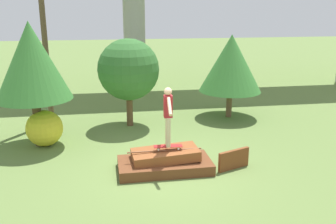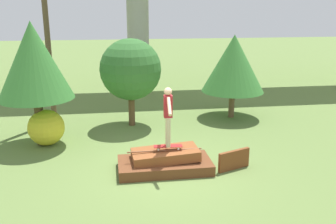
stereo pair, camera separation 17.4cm
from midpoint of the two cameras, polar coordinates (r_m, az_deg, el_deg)
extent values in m
plane|color=olive|center=(10.30, -0.99, -8.85)|extent=(80.00, 80.00, 0.00)
cube|color=brown|center=(10.25, -0.99, -8.14)|extent=(2.52, 1.26, 0.28)
cube|color=brown|center=(10.21, -0.92, -6.52)|extent=(1.85, 0.99, 0.35)
cylinder|color=brown|center=(10.07, -1.00, -5.89)|extent=(2.02, 0.04, 0.04)
cube|color=brown|center=(10.43, 9.51, -7.14)|extent=(0.96, 0.46, 0.54)
cube|color=maroon|center=(10.10, -0.50, -5.21)|extent=(0.78, 0.25, 0.01)
cylinder|color=silver|center=(10.24, 0.95, -5.24)|extent=(0.06, 0.03, 0.05)
cylinder|color=silver|center=(10.07, 1.09, -5.62)|extent=(0.06, 0.03, 0.05)
cylinder|color=silver|center=(10.18, -2.06, -5.36)|extent=(0.06, 0.03, 0.05)
cylinder|color=silver|center=(10.01, -1.98, -5.75)|extent=(0.06, 0.03, 0.05)
cylinder|color=#C6B78E|center=(10.04, -0.55, -2.84)|extent=(0.12, 0.12, 0.81)
cylinder|color=#C6B78E|center=(9.88, -0.45, -3.16)|extent=(0.12, 0.12, 0.81)
cube|color=maroon|center=(9.75, -0.51, 0.87)|extent=(0.23, 0.22, 0.59)
sphere|color=tan|center=(9.66, -0.52, 3.14)|extent=(0.21, 0.21, 0.21)
cylinder|color=tan|center=(10.05, -0.72, 1.86)|extent=(0.11, 0.52, 0.40)
cylinder|color=tan|center=(9.41, -0.30, 0.86)|extent=(0.11, 0.52, 0.40)
cylinder|color=#A8A59E|center=(19.38, -5.45, 13.49)|extent=(1.10, 1.10, 6.98)
cylinder|color=brown|center=(14.35, -18.79, 12.40)|extent=(0.20, 0.20, 7.26)
cylinder|color=brown|center=(13.90, -6.22, 0.26)|extent=(0.23, 0.23, 1.16)
sphere|color=#336B2D|center=(13.56, -6.41, 6.45)|extent=(2.22, 2.22, 2.22)
cylinder|color=#4C3823|center=(12.53, -19.60, -1.49)|extent=(0.27, 0.27, 1.52)
cone|color=#387A33|center=(12.12, -20.46, 7.31)|extent=(2.31, 2.31, 2.37)
cylinder|color=brown|center=(15.09, 8.96, 1.24)|extent=(0.23, 0.23, 1.06)
cone|color=#387A33|center=(14.76, 9.23, 7.36)|extent=(2.43, 2.43, 2.20)
sphere|color=gold|center=(12.49, -18.69, -2.36)|extent=(1.15, 1.15, 1.15)
camera|label=1|loc=(0.09, -90.51, -0.15)|focal=40.00mm
camera|label=2|loc=(0.09, 89.49, 0.15)|focal=40.00mm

